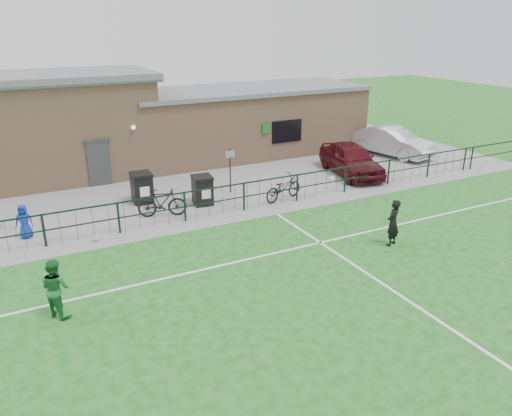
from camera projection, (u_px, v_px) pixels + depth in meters
name	position (u px, v px, depth m)	size (l,w,h in m)	color
ground	(343.00, 314.00, 13.14)	(90.00, 90.00, 0.00)	#19571B
paving_strip	(177.00, 178.00, 24.36)	(34.00, 13.00, 0.02)	gray
pitch_line_touch	(223.00, 216.00, 19.63)	(28.00, 0.10, 0.01)	white
pitch_line_mid	(270.00, 254.00, 16.47)	(28.00, 0.10, 0.01)	white
pitch_line_perp	(401.00, 296.00, 14.00)	(0.10, 16.00, 0.01)	white
perimeter_fence	(221.00, 201.00, 19.58)	(28.00, 0.10, 1.20)	black
wheelie_bin_left	(142.00, 189.00, 20.92)	(0.79, 0.89, 1.19)	black
wheelie_bin_right	(202.00, 191.00, 20.72)	(0.75, 0.85, 1.13)	black
sign_post	(230.00, 171.00, 21.97)	(0.06, 0.06, 2.00)	black
car_maroon	(351.00, 159.00, 24.63)	(1.85, 4.60, 1.57)	#430C12
car_silver	(391.00, 141.00, 28.16)	(1.68, 4.83, 1.59)	#A8ABB0
bicycle_d	(162.00, 203.00, 19.40)	(0.53, 1.89, 1.14)	black
bicycle_e	(283.00, 188.00, 21.22)	(0.71, 2.03, 1.07)	black
spectator_child	(24.00, 221.00, 17.46)	(0.61, 0.39, 1.24)	#122EAD
goalkeeper_kick	(391.00, 221.00, 16.91)	(1.28, 2.88, 1.91)	black
outfield_player	(55.00, 288.00, 12.81)	(0.78, 0.61, 1.60)	#1C622E
ball_ground	(96.00, 238.00, 17.38)	(0.23, 0.23, 0.23)	silver
clubhouse	(139.00, 124.00, 25.69)	(24.25, 5.40, 4.96)	tan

